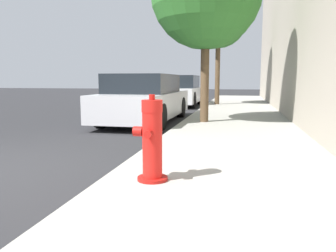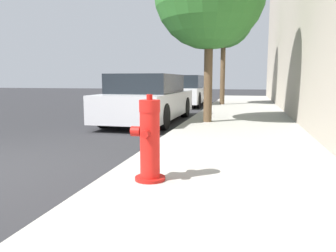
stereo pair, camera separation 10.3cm
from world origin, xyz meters
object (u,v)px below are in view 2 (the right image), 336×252
Objects in this scene: fire_hydrant at (149,141)px; parked_car_mid at (185,91)px; parked_car_near at (149,99)px; street_tree_far at (224,19)px.

fire_hydrant is 11.87m from parked_car_mid.
parked_car_near is 6.06m from parked_car_mid.
parked_car_mid is 0.82× the size of street_tree_far.
street_tree_far reaches higher than parked_car_near.
parked_car_near is 6.91m from street_tree_far.
parked_car_mid reaches higher than fire_hydrant.
parked_car_near is (-1.73, 5.67, 0.12)m from fire_hydrant.
parked_car_near is at bearing -105.50° from street_tree_far.
parked_car_mid is at bearing 98.84° from fire_hydrant.
street_tree_far is at bearing 74.50° from parked_car_near.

